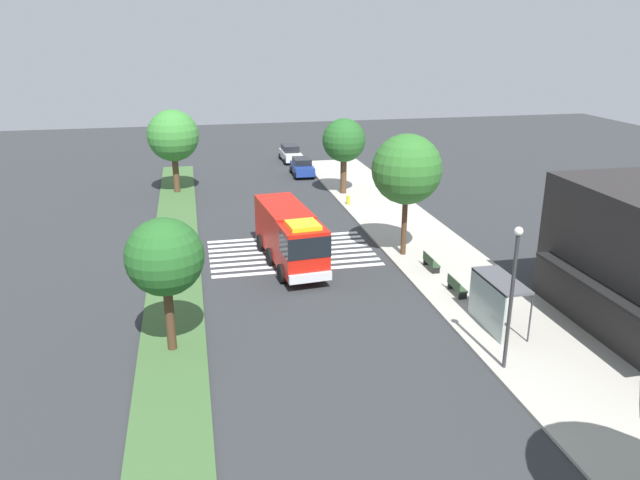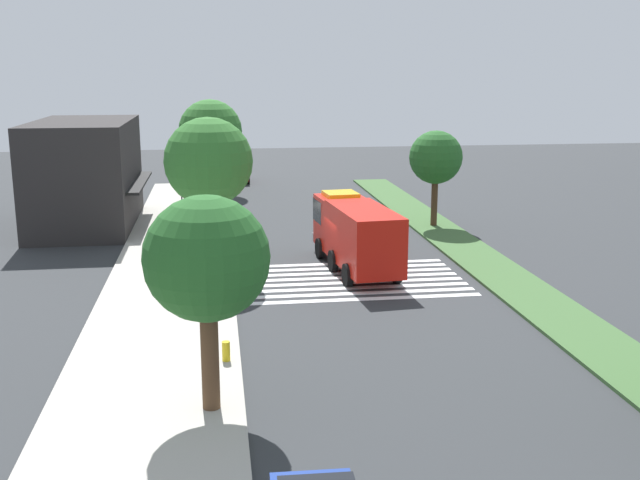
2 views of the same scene
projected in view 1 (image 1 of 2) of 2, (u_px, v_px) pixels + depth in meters
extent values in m
plane|color=#2D3033|center=(298.00, 265.00, 37.72)|extent=(120.00, 120.00, 0.00)
cube|color=#ADA89E|center=(434.00, 254.00, 39.43)|extent=(60.00, 5.99, 0.14)
cube|color=#3D6033|center=(175.00, 274.00, 36.25)|extent=(60.00, 3.00, 0.14)
cube|color=silver|center=(284.00, 237.00, 42.75)|extent=(0.45, 10.53, 0.01)
cube|color=silver|center=(286.00, 241.00, 41.92)|extent=(0.45, 10.53, 0.01)
cube|color=silver|center=(288.00, 246.00, 41.08)|extent=(0.45, 10.53, 0.01)
cube|color=silver|center=(290.00, 250.00, 40.25)|extent=(0.45, 10.53, 0.01)
cube|color=silver|center=(293.00, 255.00, 39.42)|extent=(0.45, 10.53, 0.01)
cube|color=silver|center=(295.00, 260.00, 38.59)|extent=(0.45, 10.53, 0.01)
cube|color=silver|center=(298.00, 265.00, 37.75)|extent=(0.45, 10.53, 0.01)
cube|color=silver|center=(300.00, 270.00, 36.92)|extent=(0.45, 10.53, 0.01)
cube|color=red|center=(303.00, 250.00, 34.65)|extent=(2.82, 2.68, 2.74)
cube|color=red|center=(284.00, 227.00, 38.53)|extent=(6.26, 3.02, 2.85)
cube|color=black|center=(305.00, 243.00, 34.12)|extent=(2.10, 2.64, 1.21)
cube|color=silver|center=(310.00, 278.00, 33.76)|extent=(0.48, 2.45, 0.50)
cube|color=yellow|center=(303.00, 225.00, 34.16)|extent=(1.97, 1.88, 0.24)
cylinder|color=black|center=(322.00, 269.00, 35.68)|extent=(1.12, 0.41, 1.10)
cylinder|color=black|center=(282.00, 274.00, 34.98)|extent=(1.12, 0.41, 1.10)
cylinder|color=black|center=(297.00, 239.00, 40.70)|extent=(1.12, 0.41, 1.10)
cylinder|color=black|center=(260.00, 243.00, 40.01)|extent=(1.12, 0.41, 1.10)
cylinder|color=black|center=(308.00, 253.00, 38.25)|extent=(1.12, 0.41, 1.10)
cylinder|color=black|center=(270.00, 257.00, 37.55)|extent=(1.12, 0.41, 1.10)
cube|color=silver|center=(291.00, 155.00, 66.91)|extent=(4.68, 1.92, 0.78)
cube|color=black|center=(290.00, 148.00, 66.89)|extent=(2.63, 1.65, 0.67)
cylinder|color=black|center=(302.00, 161.00, 65.83)|extent=(0.64, 0.23, 0.64)
cylinder|color=black|center=(285.00, 162.00, 65.44)|extent=(0.64, 0.23, 0.64)
cylinder|color=black|center=(296.00, 155.00, 68.64)|extent=(0.64, 0.23, 0.64)
cylinder|color=black|center=(280.00, 156.00, 68.25)|extent=(0.64, 0.23, 0.64)
cube|color=navy|center=(302.00, 168.00, 60.39)|extent=(4.28, 1.95, 0.82)
cube|color=black|center=(302.00, 161.00, 60.36)|extent=(2.41, 1.68, 0.58)
cylinder|color=black|center=(314.00, 175.00, 59.38)|extent=(0.65, 0.24, 0.64)
cylinder|color=black|center=(295.00, 176.00, 59.06)|extent=(0.65, 0.24, 0.64)
cylinder|color=black|center=(309.00, 169.00, 61.97)|extent=(0.65, 0.24, 0.64)
cylinder|color=black|center=(291.00, 170.00, 61.66)|extent=(0.65, 0.24, 0.64)
cube|color=#4C4C51|center=(502.00, 280.00, 28.91)|extent=(3.50, 1.40, 0.12)
cube|color=#8C9E99|center=(486.00, 305.00, 29.17)|extent=(3.50, 0.08, 2.40)
cylinder|color=#333338|center=(495.00, 289.00, 31.00)|extent=(0.08, 0.08, 2.40)
cylinder|color=#333338|center=(530.00, 318.00, 27.86)|extent=(0.08, 0.08, 2.40)
cube|color=#2D472D|center=(457.00, 287.00, 33.20)|extent=(1.60, 0.50, 0.08)
cube|color=#2D472D|center=(454.00, 283.00, 33.07)|extent=(1.60, 0.06, 0.45)
cube|color=black|center=(452.00, 285.00, 33.94)|extent=(0.08, 0.45, 0.37)
cube|color=black|center=(463.00, 296.00, 32.61)|extent=(0.08, 0.45, 0.37)
cube|color=#2D472D|center=(432.00, 263.00, 36.63)|extent=(1.60, 0.50, 0.08)
cube|color=#2D472D|center=(428.00, 259.00, 36.50)|extent=(1.60, 0.06, 0.45)
cube|color=black|center=(427.00, 262.00, 37.37)|extent=(0.08, 0.45, 0.37)
cube|color=black|center=(436.00, 270.00, 36.03)|extent=(0.08, 0.45, 0.37)
cylinder|color=#2D2D30|center=(511.00, 304.00, 25.17)|extent=(0.16, 0.16, 5.89)
sphere|color=white|center=(519.00, 231.00, 24.15)|extent=(0.36, 0.36, 0.36)
cube|color=black|center=(602.00, 290.00, 27.22)|extent=(9.56, 0.80, 0.16)
cylinder|color=#513823|center=(343.00, 174.00, 53.21)|extent=(0.53, 0.53, 3.32)
sphere|color=#235B23|center=(344.00, 140.00, 52.25)|extent=(3.68, 3.68, 3.68)
cylinder|color=#47301E|center=(404.00, 224.00, 38.57)|extent=(0.34, 0.34, 3.99)
sphere|color=#2D6B28|center=(407.00, 169.00, 37.43)|extent=(4.31, 4.31, 4.31)
cylinder|color=#513823|center=(176.00, 173.00, 53.57)|extent=(0.53, 0.53, 3.41)
sphere|color=#387F33|center=(173.00, 135.00, 52.52)|extent=(4.39, 4.39, 4.39)
cylinder|color=#47301E|center=(170.00, 316.00, 27.12)|extent=(0.41, 0.41, 3.21)
sphere|color=#235B23|center=(165.00, 257.00, 26.21)|extent=(3.38, 3.38, 3.38)
cylinder|color=gold|center=(348.00, 200.00, 50.14)|extent=(0.28, 0.28, 0.70)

